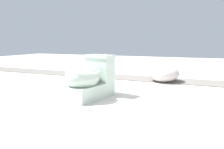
{
  "coord_description": "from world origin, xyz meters",
  "views": [
    {
      "loc": [
        2.54,
        1.41,
        0.67
      ],
      "look_at": [
        0.3,
        0.46,
        0.3
      ],
      "focal_mm": 35.0,
      "sensor_mm": 36.0,
      "label": 1
    }
  ],
  "objects": [
    {
      "name": "boulder_near",
      "position": [
        -1.11,
        0.8,
        0.14
      ],
      "size": [
        0.64,
        0.63,
        0.29
      ],
      "primitive_type": "ellipsoid",
      "rotation": [
        0.0,
        0.0,
        0.31
      ],
      "color": "#B7B2AD",
      "rests_on": "ground"
    },
    {
      "name": "gravel_strip",
      "position": [
        -1.24,
        0.5,
        0.01
      ],
      "size": [
        0.56,
        8.0,
        0.01
      ],
      "primitive_type": "cube",
      "color": "#605B56",
      "rests_on": "ground"
    },
    {
      "name": "toilet",
      "position": [
        0.3,
        0.16,
        0.22
      ],
      "size": [
        0.7,
        0.5,
        0.52
      ],
      "rotation": [
        0.0,
        0.0,
        -0.23
      ],
      "color": "#B2C6B7",
      "rests_on": "ground"
    },
    {
      "name": "ground_plane",
      "position": [
        0.0,
        0.0,
        0.0
      ],
      "size": [
        14.0,
        14.0,
        0.0
      ],
      "primitive_type": "plane",
      "color": "#B7B2A8"
    }
  ]
}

